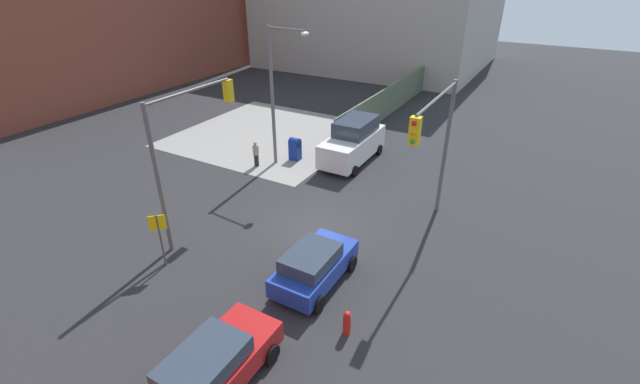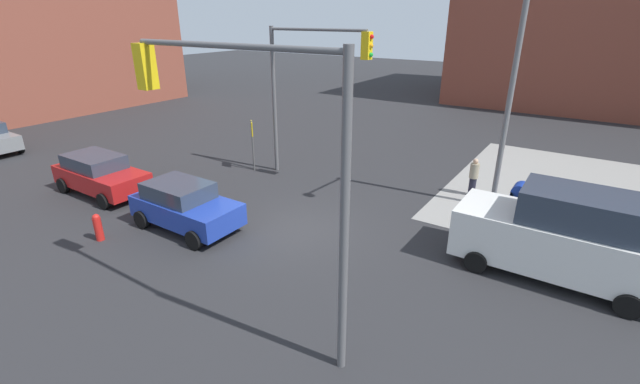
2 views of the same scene
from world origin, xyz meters
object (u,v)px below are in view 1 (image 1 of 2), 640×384
object	(u,v)px
mailbox_blue	(295,148)
van_white_delivery	(353,141)
traffic_signal_se_corner	(436,136)
coupe_blue	(314,265)
pedestrian_crossing	(256,154)
fire_hydrant	(347,322)
street_lamp_corner	(277,88)
traffic_signal_nw_corner	(188,136)
hatchback_red	(212,367)

from	to	relation	value
mailbox_blue	van_white_delivery	world-z (taller)	van_white_delivery
traffic_signal_se_corner	van_white_delivery	bearing A→B (deg)	49.10
coupe_blue	pedestrian_crossing	world-z (taller)	coupe_blue
fire_hydrant	pedestrian_crossing	size ratio (longest dim) A/B	0.60
traffic_signal_se_corner	pedestrian_crossing	world-z (taller)	traffic_signal_se_corner
mailbox_blue	fire_hydrant	xyz separation A→B (m)	(-11.20, -9.20, -0.28)
street_lamp_corner	mailbox_blue	bearing A→B (deg)	-22.74
mailbox_blue	pedestrian_crossing	size ratio (longest dim) A/B	0.91
fire_hydrant	traffic_signal_nw_corner	bearing A→B (deg)	74.74
mailbox_blue	traffic_signal_nw_corner	bearing A→B (deg)	-176.76
traffic_signal_nw_corner	traffic_signal_se_corner	size ratio (longest dim) A/B	1.00
street_lamp_corner	mailbox_blue	distance (m)	4.09
street_lamp_corner	van_white_delivery	world-z (taller)	street_lamp_corner
traffic_signal_nw_corner	hatchback_red	world-z (taller)	traffic_signal_nw_corner
van_white_delivery	traffic_signal_se_corner	bearing A→B (deg)	-130.90
fire_hydrant	coupe_blue	world-z (taller)	coupe_blue
traffic_signal_se_corner	mailbox_blue	xyz separation A→B (m)	(3.83, 9.50, -3.87)
street_lamp_corner	hatchback_red	distance (m)	16.16
street_lamp_corner	van_white_delivery	xyz separation A→B (m)	(2.65, -3.63, -3.42)
mailbox_blue	hatchback_red	size ratio (longest dim) A/B	0.33
traffic_signal_se_corner	street_lamp_corner	size ratio (longest dim) A/B	0.81
street_lamp_corner	pedestrian_crossing	size ratio (longest dim) A/B	5.08
pedestrian_crossing	traffic_signal_se_corner	bearing A→B (deg)	19.72
traffic_signal_nw_corner	traffic_signal_se_corner	bearing A→B (deg)	-60.99
traffic_signal_se_corner	street_lamp_corner	bearing A→B (deg)	74.23
van_white_delivery	pedestrian_crossing	size ratio (longest dim) A/B	3.43
street_lamp_corner	coupe_blue	bearing A→B (deg)	-138.95
traffic_signal_se_corner	hatchback_red	xyz separation A→B (m)	(-11.12, 2.70, -3.79)
traffic_signal_nw_corner	pedestrian_crossing	bearing A→B (deg)	16.33
traffic_signal_nw_corner	mailbox_blue	xyz separation A→B (m)	(8.83, 0.50, -3.84)
traffic_signal_nw_corner	fire_hydrant	bearing A→B (deg)	-105.26
traffic_signal_nw_corner	pedestrian_crossing	world-z (taller)	traffic_signal_nw_corner
traffic_signal_se_corner	mailbox_blue	world-z (taller)	traffic_signal_se_corner
fire_hydrant	van_white_delivery	size ratio (longest dim) A/B	0.17
pedestrian_crossing	street_lamp_corner	bearing A→B (deg)	71.42
coupe_blue	street_lamp_corner	bearing A→B (deg)	41.05
street_lamp_corner	coupe_blue	size ratio (longest dim) A/B	2.04
traffic_signal_nw_corner	pedestrian_crossing	size ratio (longest dim) A/B	4.12
street_lamp_corner	hatchback_red	bearing A→B (deg)	-152.56
traffic_signal_se_corner	hatchback_red	distance (m)	12.06
street_lamp_corner	fire_hydrant	size ratio (longest dim) A/B	8.51
van_white_delivery	pedestrian_crossing	world-z (taller)	van_white_delivery
street_lamp_corner	pedestrian_crossing	distance (m)	4.15
mailbox_blue	coupe_blue	distance (m)	11.81
van_white_delivery	hatchback_red	bearing A→B (deg)	-167.75
van_white_delivery	coupe_blue	bearing A→B (deg)	-161.32
coupe_blue	fire_hydrant	bearing A→B (deg)	-126.81
traffic_signal_nw_corner	coupe_blue	xyz separation A→B (m)	(-0.71, -6.47, -3.76)
coupe_blue	pedestrian_crossing	xyz separation A→B (m)	(7.53, 8.47, -0.03)
traffic_signal_nw_corner	street_lamp_corner	size ratio (longest dim) A/B	0.81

